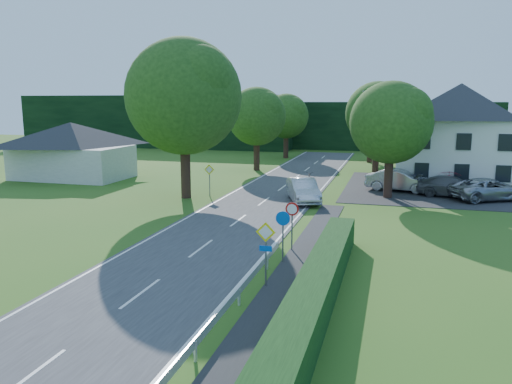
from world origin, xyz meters
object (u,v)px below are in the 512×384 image
(streetlight, at_px, (385,136))
(parked_car_silver_b, at_px, (489,189))
(parasol, at_px, (448,182))
(parked_car_grey, at_px, (453,187))
(motorcycle, at_px, (309,177))
(parked_car_silver_a, at_px, (399,180))
(moving_car, at_px, (303,190))

(streetlight, relative_size, parked_car_silver_b, 1.41)
(parked_car_silver_b, height_order, parasol, parasol)
(parked_car_grey, xyz_separation_m, parasol, (-0.13, 1.85, 0.09))
(motorcycle, height_order, parked_car_silver_b, parked_car_silver_b)
(motorcycle, xyz_separation_m, parked_car_silver_b, (13.91, -4.56, 0.32))
(parked_car_silver_a, bearing_deg, moving_car, 146.17)
(motorcycle, relative_size, parasol, 0.95)
(moving_car, bearing_deg, motorcycle, 75.88)
(streetlight, relative_size, moving_car, 1.59)
(streetlight, bearing_deg, parked_car_silver_b, -7.85)
(parked_car_silver_b, bearing_deg, motorcycle, 43.67)
(moving_car, bearing_deg, parked_car_grey, 4.42)
(moving_car, xyz_separation_m, parked_car_grey, (10.46, 4.92, -0.07))
(moving_car, distance_m, parked_car_silver_b, 13.57)
(parked_car_silver_a, bearing_deg, streetlight, 141.04)
(parked_car_grey, distance_m, parked_car_silver_b, 2.50)
(moving_car, bearing_deg, parked_car_silver_b, -2.46)
(parked_car_silver_b, bearing_deg, streetlight, 53.96)
(parked_car_grey, bearing_deg, streetlight, 95.32)
(motorcycle, height_order, parked_car_grey, parked_car_grey)
(parked_car_silver_a, xyz_separation_m, parasol, (3.71, 0.47, -0.00))
(motorcycle, relative_size, parked_car_silver_a, 0.34)
(streetlight, distance_m, parked_car_silver_a, 3.92)
(streetlight, height_order, parked_car_silver_a, streetlight)
(moving_car, height_order, parked_car_grey, moving_car)
(moving_car, relative_size, parked_car_grey, 0.97)
(parked_car_silver_a, relative_size, parasol, 2.75)
(parked_car_silver_b, bearing_deg, parked_car_silver_a, 43.79)
(motorcycle, distance_m, parked_car_silver_a, 8.06)
(motorcycle, height_order, parked_car_silver_a, parked_car_silver_a)
(moving_car, height_order, parasol, parasol)
(motorcycle, bearing_deg, parked_car_silver_a, -29.22)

